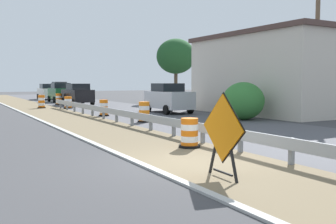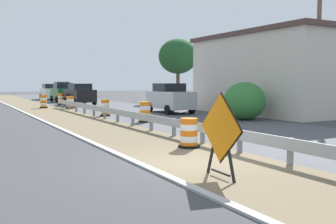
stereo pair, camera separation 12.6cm
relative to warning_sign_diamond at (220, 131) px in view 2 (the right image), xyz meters
The scene contains 20 objects.
ground_plane 1.95m from the warning_sign_diamond, 80.54° to the left, with size 160.00×160.00×0.00m, color #3D3D3F.
median_dirt_strip 2.10m from the warning_sign_diamond, 63.06° to the left, with size 3.51×120.00×0.01m, color #706047.
curb_near_edge 2.19m from the warning_sign_diamond, 122.44° to the left, with size 0.20×120.00×0.11m, color #ADADA8.
guardrail_median 5.78m from the warning_sign_diamond, 66.02° to the left, with size 0.18×40.39×0.71m.
warning_sign_diamond is the anchor object (origin of this frame).
traffic_barrel_nearest 4.06m from the warning_sign_diamond, 67.90° to the left, with size 0.71×0.71×0.97m.
traffic_barrel_close 12.20m from the warning_sign_diamond, 72.34° to the left, with size 0.71×0.71×1.09m.
traffic_barrel_mid 16.43m from the warning_sign_diamond, 79.23° to the left, with size 0.65×0.65×1.03m.
traffic_barrel_far 24.29m from the warning_sign_diamond, 83.06° to the left, with size 0.72×0.72×0.97m.
traffic_barrel_farther 25.56m from the warning_sign_diamond, 87.46° to the left, with size 0.65×0.65×1.07m.
traffic_barrel_farthest 30.06m from the warning_sign_diamond, 83.15° to the left, with size 0.72×0.72×1.04m.
car_lead_near_lane 35.08m from the warning_sign_diamond, 81.90° to the left, with size 2.15×4.09×2.03m.
car_trailing_near_lane 49.40m from the warning_sign_diamond, 80.37° to the left, with size 2.08×4.36×2.16m.
car_lead_far_lane 41.59m from the warning_sign_diamond, 83.07° to the left, with size 2.15×4.80×1.92m.
car_mid_far_lane 18.25m from the warning_sign_diamond, 64.26° to the left, with size 2.16×4.37×2.05m.
car_trailing_far_lane 28.77m from the warning_sign_diamond, 80.09° to the left, with size 2.19×4.28×1.99m.
roadside_shop_near 19.46m from the warning_sign_diamond, 40.77° to the left, with size 8.02×11.09×5.42m.
utility_pole_near 14.73m from the warning_sign_diamond, 31.89° to the left, with size 0.24×1.80×7.54m.
bush_roadside 13.60m from the warning_sign_diamond, 47.52° to the left, with size 2.37×2.37×2.14m, color #337533.
tree_roadside 31.78m from the warning_sign_diamond, 61.26° to the left, with size 4.03×4.03×6.61m.
Camera 2 is at (-5.38, -8.44, 2.15)m, focal length 40.93 mm.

